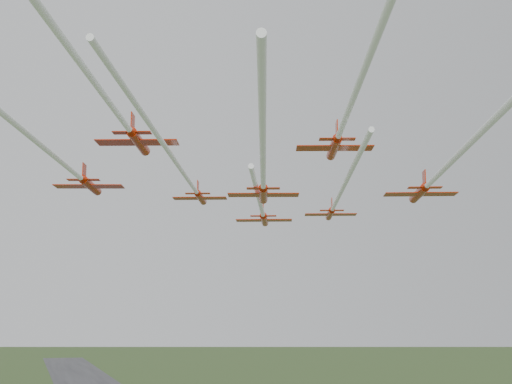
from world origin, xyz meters
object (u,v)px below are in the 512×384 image
object	(u,v)px
jet_lead	(262,210)
jet_row2_right	(338,199)
jet_row4_left	(120,116)
jet_row3_left	(63,163)
jet_row2_left	(183,172)
jet_row4_right	(347,113)
jet_row3_mid	(263,171)
jet_row3_right	(436,176)

from	to	relation	value
jet_lead	jet_row2_right	world-z (taller)	jet_lead
jet_row4_left	jet_row2_right	bearing A→B (deg)	50.45
jet_row3_left	jet_row2_left	bearing A→B (deg)	31.57
jet_row4_left	jet_row4_right	world-z (taller)	jet_row4_left
jet_row2_left	jet_row4_right	xyz separation A→B (m)	(9.40, -28.30, 0.40)
jet_row2_left	jet_row4_left	bearing A→B (deg)	-99.25
jet_row3_left	jet_row3_mid	world-z (taller)	jet_row3_left
jet_row2_right	jet_row3_left	bearing A→B (deg)	-152.07
jet_row3_left	jet_row4_left	world-z (taller)	jet_row4_left
jet_row3_right	jet_row4_left	bearing A→B (deg)	-155.00
jet_lead	jet_row3_mid	xyz separation A→B (m)	(-9.94, -30.91, -0.55)
jet_row2_right	jet_row3_right	bearing A→B (deg)	-54.27
jet_row2_right	jet_row4_right	world-z (taller)	jet_row4_right
jet_row3_right	jet_row4_right	world-z (taller)	jet_row4_right
jet_row3_left	jet_row3_right	world-z (taller)	jet_row3_left
jet_row2_right	jet_lead	bearing A→B (deg)	124.48
jet_row3_left	jet_row4_left	distance (m)	15.12
jet_row3_left	jet_row4_right	distance (m)	34.38
jet_row3_left	jet_row3_mid	xyz separation A→B (m)	(21.56, -7.28, -1.07)
jet_row2_left	jet_row4_right	size ratio (longest dim) A/B	1.24
jet_row3_mid	jet_row3_right	size ratio (longest dim) A/B	1.18
jet_row4_right	jet_row3_left	bearing A→B (deg)	152.78
jet_row3_left	jet_row2_right	bearing A→B (deg)	25.90
jet_row3_left	jet_row3_right	distance (m)	42.88
jet_row3_right	jet_row4_right	size ratio (longest dim) A/B	0.94
jet_row3_mid	jet_row4_left	distance (m)	18.60
jet_row3_right	jet_row4_right	bearing A→B (deg)	-122.15
jet_row2_left	jet_row4_left	xyz separation A→B (m)	(-10.01, -17.97, 1.31)
jet_row2_left	jet_lead	bearing A→B (deg)	69.56
jet_row3_left	jet_row4_left	xyz separation A→B (m)	(4.59, -14.27, 1.96)
jet_lead	jet_row3_right	bearing A→B (deg)	-54.09
jet_lead	jet_row4_left	world-z (taller)	jet_row4_left
jet_row3_left	jet_row4_left	bearing A→B (deg)	-54.85
jet_row2_left	jet_row4_right	bearing A→B (deg)	-51.76
jet_row3_left	jet_row4_right	size ratio (longest dim) A/B	1.07
jet_lead	jet_row3_left	distance (m)	39.38
jet_row2_left	jet_row3_mid	distance (m)	13.12
jet_row3_mid	jet_row4_right	bearing A→B (deg)	-63.69
jet_lead	jet_row3_left	world-z (taller)	jet_row3_left
jet_lead	jet_row2_right	bearing A→B (deg)	-54.69
jet_row4_right	jet_row3_mid	bearing A→B (deg)	116.50
jet_row3_right	jet_row4_left	size ratio (longest dim) A/B	1.05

